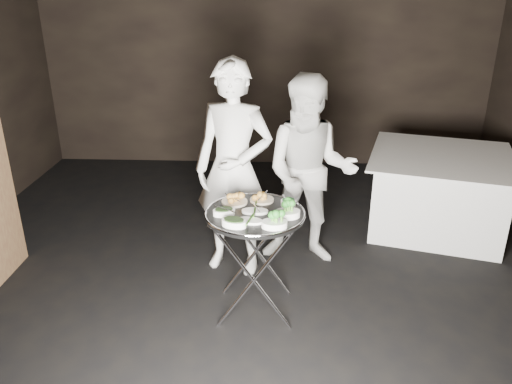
{
  "coord_description": "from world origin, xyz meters",
  "views": [
    {
      "loc": [
        0.17,
        -3.32,
        2.4
      ],
      "look_at": [
        0.01,
        0.12,
        0.95
      ],
      "focal_mm": 35.0,
      "sensor_mm": 36.0,
      "label": 1
    }
  ],
  "objects_px": {
    "waiter_left": "(234,170)",
    "dining_table": "(437,191)",
    "serving_tray": "(255,214)",
    "waiter_right": "(310,172)",
    "tray_stand": "(255,258)"
  },
  "relations": [
    {
      "from": "tray_stand",
      "to": "serving_tray",
      "type": "relative_size",
      "value": 1.12
    },
    {
      "from": "waiter_left",
      "to": "waiter_right",
      "type": "bearing_deg",
      "value": 29.52
    },
    {
      "from": "tray_stand",
      "to": "waiter_left",
      "type": "bearing_deg",
      "value": 107.9
    },
    {
      "from": "serving_tray",
      "to": "waiter_right",
      "type": "distance_m",
      "value": 0.94
    },
    {
      "from": "tray_stand",
      "to": "waiter_right",
      "type": "relative_size",
      "value": 0.48
    },
    {
      "from": "serving_tray",
      "to": "waiter_right",
      "type": "relative_size",
      "value": 0.43
    },
    {
      "from": "serving_tray",
      "to": "waiter_left",
      "type": "distance_m",
      "value": 0.7
    },
    {
      "from": "waiter_left",
      "to": "tray_stand",
      "type": "bearing_deg",
      "value": -57.18
    },
    {
      "from": "waiter_right",
      "to": "dining_table",
      "type": "distance_m",
      "value": 1.63
    },
    {
      "from": "waiter_right",
      "to": "dining_table",
      "type": "xyz_separation_m",
      "value": [
        1.38,
        0.73,
        -0.46
      ]
    },
    {
      "from": "tray_stand",
      "to": "waiter_right",
      "type": "bearing_deg",
      "value": 61.92
    },
    {
      "from": "waiter_left",
      "to": "dining_table",
      "type": "xyz_separation_m",
      "value": [
        2.03,
        0.9,
        -0.54
      ]
    },
    {
      "from": "dining_table",
      "to": "waiter_right",
      "type": "bearing_deg",
      "value": -151.99
    },
    {
      "from": "waiter_left",
      "to": "dining_table",
      "type": "bearing_deg",
      "value": 38.89
    },
    {
      "from": "waiter_right",
      "to": "tray_stand",
      "type": "bearing_deg",
      "value": -112.3
    }
  ]
}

